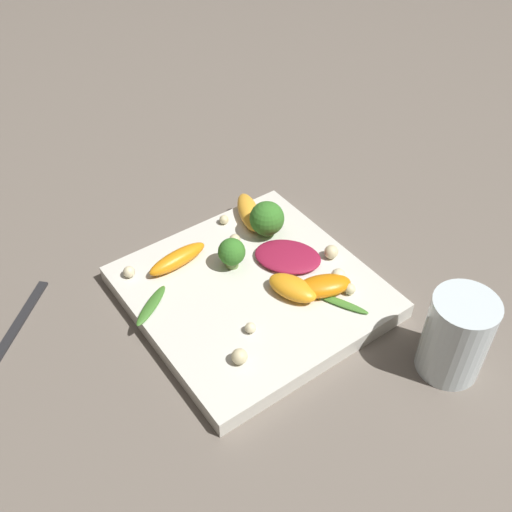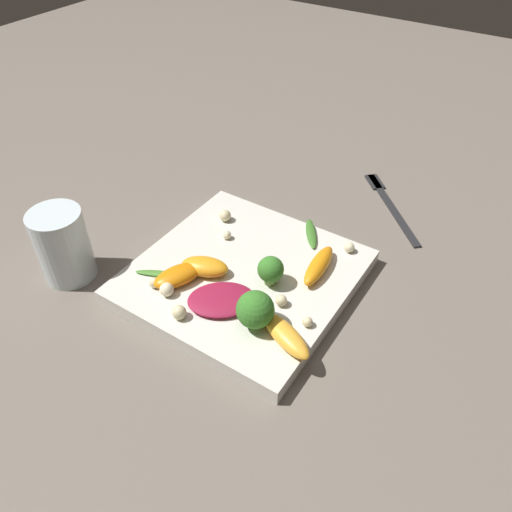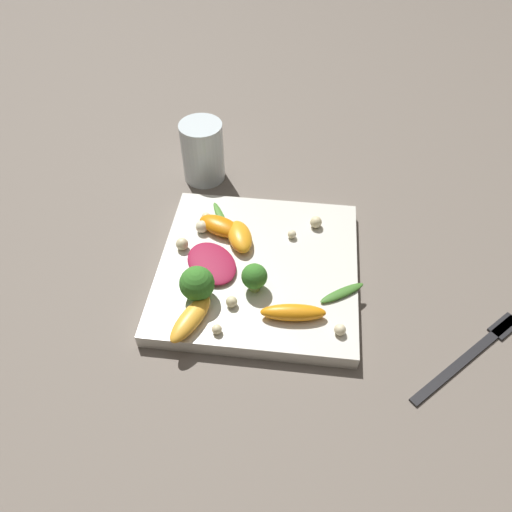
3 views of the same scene
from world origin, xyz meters
The scene contains 21 objects.
ground_plane centered at (0.00, 0.00, 0.00)m, with size 2.40×2.40×0.00m, color #6B6056.
plate centered at (0.00, 0.00, 0.01)m, with size 0.26×0.26×0.02m.
drinking_glass centered at (0.20, 0.11, 0.05)m, with size 0.07×0.07×0.10m.
fork centered at (-0.09, -0.28, 0.00)m, with size 0.14×0.15×0.01m.
radicchio_leaf_0 centered at (-0.01, 0.06, 0.03)m, with size 0.10×0.10×0.01m.
orange_segment_0 centered at (-0.10, 0.07, 0.03)m, with size 0.08×0.05×0.02m.
orange_segment_1 centered at (0.04, 0.03, 0.03)m, with size 0.07×0.05×0.02m.
orange_segment_2 centered at (-0.08, -0.05, 0.03)m, with size 0.03×0.08×0.02m.
orange_segment_3 centered at (0.06, 0.06, 0.03)m, with size 0.05×0.07×0.02m.
broccoli_floret_0 centered at (-0.04, 0.00, 0.04)m, with size 0.03×0.03×0.04m.
broccoli_floret_1 centered at (-0.06, 0.07, 0.05)m, with size 0.04×0.04×0.05m.
arugula_sprig_0 centered at (-0.04, -0.11, 0.02)m, with size 0.05×0.06×0.01m.
arugula_sprig_1 centered at (0.08, 0.06, 0.02)m, with size 0.07×0.04×0.00m.
macadamia_nut_0 centered at (0.02, 0.11, 0.03)m, with size 0.02×0.02×0.02m.
macadamia_nut_1 centered at (-0.10, -0.11, 0.03)m, with size 0.01×0.01×0.01m.
macadamia_nut_2 centered at (0.08, 0.08, 0.03)m, with size 0.01×0.01×0.01m.
macadamia_nut_3 centered at (-0.07, 0.02, 0.03)m, with size 0.01×0.01×0.01m.
macadamia_nut_4 centered at (0.06, -0.04, 0.03)m, with size 0.01×0.01×0.01m.
macadamia_nut_5 centered at (0.05, 0.09, 0.03)m, with size 0.02×0.02×0.02m.
macadamia_nut_6 centered at (-0.11, 0.04, 0.03)m, with size 0.01×0.01×0.01m.
macadamia_nut_7 centered at (0.08, -0.07, 0.03)m, with size 0.02×0.02×0.02m.
Camera 3 is at (-0.44, -0.05, 0.52)m, focal length 35.00 mm.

